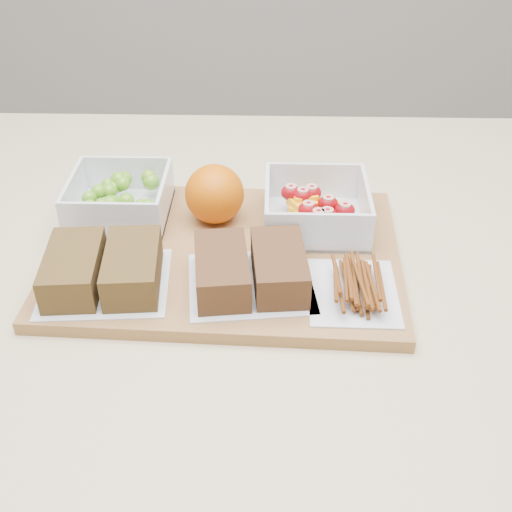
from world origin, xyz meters
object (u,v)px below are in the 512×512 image
(cutting_board, at_px, (226,255))
(fruit_container, at_px, (316,210))
(sandwich_bag_center, at_px, (251,269))
(pretzel_bag, at_px, (354,284))
(grape_container, at_px, (121,199))
(sandwich_bag_left, at_px, (103,269))
(orange, at_px, (215,194))

(cutting_board, bearing_deg, fruit_container, 30.23)
(sandwich_bag_center, relative_size, pretzel_bag, 1.27)
(pretzel_bag, bearing_deg, cutting_board, 151.42)
(grape_container, height_order, sandwich_bag_left, grape_container)
(grape_container, bearing_deg, pretzel_bag, -28.87)
(sandwich_bag_left, bearing_deg, grape_container, 93.57)
(sandwich_bag_left, relative_size, sandwich_bag_center, 0.98)
(pretzel_bag, bearing_deg, sandwich_bag_center, 173.76)
(fruit_container, xyz_separation_m, pretzel_bag, (0.04, -0.14, -0.01))
(orange, distance_m, sandwich_bag_left, 0.18)
(fruit_container, xyz_separation_m, sandwich_bag_center, (-0.08, -0.13, -0.00))
(sandwich_bag_left, height_order, pretzel_bag, sandwich_bag_left)
(grape_container, relative_size, pretzel_bag, 1.03)
(orange, xyz_separation_m, sandwich_bag_left, (-0.11, -0.14, -0.02))
(cutting_board, distance_m, sandwich_bag_center, 0.08)
(cutting_board, bearing_deg, orange, 107.03)
(cutting_board, height_order, orange, orange)
(cutting_board, xyz_separation_m, sandwich_bag_left, (-0.13, -0.07, 0.03))
(pretzel_bag, bearing_deg, grape_container, 151.13)
(fruit_container, height_order, sandwich_bag_left, fruit_container)
(sandwich_bag_center, xyz_separation_m, pretzel_bag, (0.11, -0.01, -0.01))
(grape_container, xyz_separation_m, pretzel_bag, (0.29, -0.16, -0.01))
(cutting_board, xyz_separation_m, pretzel_bag, (0.15, -0.08, 0.02))
(grape_container, height_order, sandwich_bag_center, grape_container)
(cutting_board, height_order, sandwich_bag_center, sandwich_bag_center)
(fruit_container, height_order, sandwich_bag_center, fruit_container)
(fruit_container, height_order, pretzel_bag, fruit_container)
(sandwich_bag_center, bearing_deg, cutting_board, 115.74)
(sandwich_bag_left, height_order, sandwich_bag_center, same)
(grape_container, relative_size, sandwich_bag_center, 0.82)
(grape_container, distance_m, sandwich_bag_left, 0.15)
(cutting_board, distance_m, orange, 0.08)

